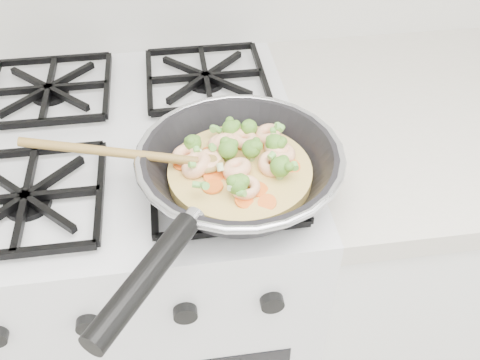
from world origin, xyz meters
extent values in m
cube|color=white|center=(0.00, 1.70, 0.45)|extent=(0.60, 0.60, 0.90)
cube|color=black|center=(0.00, 1.70, 0.91)|extent=(0.56, 0.56, 0.02)
cube|color=white|center=(0.80, 1.70, 0.43)|extent=(1.00, 0.58, 0.86)
torus|color=#B5B6BD|center=(0.17, 1.53, 0.98)|extent=(0.31, 0.31, 0.01)
cylinder|color=black|center=(0.03, 1.33, 0.98)|extent=(0.14, 0.18, 0.03)
cylinder|color=#E2C162|center=(0.17, 1.53, 0.94)|extent=(0.22, 0.22, 0.02)
ellipsoid|color=olive|center=(0.12, 1.53, 0.96)|extent=(0.06, 0.05, 0.02)
cylinder|color=olive|center=(-0.01, 1.55, 0.99)|extent=(0.25, 0.04, 0.06)
torus|color=#FFC796|center=(0.16, 1.52, 0.96)|extent=(0.07, 0.07, 0.03)
torus|color=#FFC796|center=(0.22, 1.59, 0.96)|extent=(0.05, 0.05, 0.03)
torus|color=#FFC796|center=(0.23, 1.54, 0.96)|extent=(0.07, 0.07, 0.02)
torus|color=#FFC796|center=(0.15, 1.58, 0.96)|extent=(0.05, 0.05, 0.02)
torus|color=#FFC796|center=(0.13, 1.54, 0.96)|extent=(0.06, 0.06, 0.03)
torus|color=#FFC796|center=(0.17, 1.48, 0.96)|extent=(0.07, 0.07, 0.02)
torus|color=#FFC796|center=(0.19, 1.58, 0.96)|extent=(0.06, 0.06, 0.02)
torus|color=#FFC796|center=(0.10, 1.56, 0.96)|extent=(0.06, 0.06, 0.03)
torus|color=#FFC796|center=(0.22, 1.52, 0.96)|extent=(0.05, 0.05, 0.03)
torus|color=#FFC796|center=(0.11, 1.53, 0.96)|extent=(0.07, 0.07, 0.03)
torus|color=#FFC796|center=(0.23, 1.56, 0.96)|extent=(0.05, 0.05, 0.03)
torus|color=#FFC796|center=(0.15, 1.58, 0.96)|extent=(0.06, 0.06, 0.02)
torus|color=#FFC796|center=(0.16, 1.58, 0.96)|extent=(0.05, 0.05, 0.02)
ellipsoid|color=#5D9831|center=(0.11, 1.57, 0.97)|extent=(0.04, 0.04, 0.03)
ellipsoid|color=#5D9831|center=(0.16, 1.47, 0.97)|extent=(0.04, 0.04, 0.03)
ellipsoid|color=#5D9831|center=(0.17, 1.60, 0.97)|extent=(0.04, 0.04, 0.03)
ellipsoid|color=#5D9831|center=(0.16, 1.55, 0.97)|extent=(0.04, 0.04, 0.03)
ellipsoid|color=#5D9831|center=(0.23, 1.55, 0.97)|extent=(0.04, 0.04, 0.03)
ellipsoid|color=#5D9831|center=(0.19, 1.55, 0.97)|extent=(0.04, 0.04, 0.03)
ellipsoid|color=#5D9831|center=(0.23, 1.50, 0.97)|extent=(0.04, 0.04, 0.03)
ellipsoid|color=#5D9831|center=(0.20, 1.60, 0.97)|extent=(0.03, 0.03, 0.03)
cylinder|color=orange|center=(0.13, 1.49, 0.96)|extent=(0.04, 0.04, 0.01)
cylinder|color=orange|center=(0.20, 1.45, 0.96)|extent=(0.04, 0.04, 0.01)
cylinder|color=orange|center=(0.09, 1.55, 0.96)|extent=(0.03, 0.03, 0.01)
cylinder|color=orange|center=(0.25, 1.52, 0.96)|extent=(0.03, 0.03, 0.01)
cylinder|color=orange|center=(0.13, 1.51, 0.96)|extent=(0.03, 0.03, 0.00)
cylinder|color=orange|center=(0.19, 1.48, 0.96)|extent=(0.03, 0.03, 0.01)
cylinder|color=orange|center=(0.19, 1.59, 0.96)|extent=(0.03, 0.03, 0.00)
cylinder|color=orange|center=(0.14, 1.57, 0.96)|extent=(0.04, 0.04, 0.01)
cylinder|color=orange|center=(0.23, 1.57, 0.96)|extent=(0.03, 0.03, 0.01)
cylinder|color=orange|center=(0.17, 1.46, 0.96)|extent=(0.04, 0.04, 0.01)
cylinder|color=orange|center=(0.16, 1.52, 0.96)|extent=(0.04, 0.04, 0.01)
cylinder|color=#6FBD4B|center=(0.15, 1.55, 0.97)|extent=(0.01, 0.01, 0.01)
cylinder|color=#6FBD4B|center=(0.24, 1.59, 0.98)|extent=(0.01, 0.01, 0.01)
cylinder|color=#6FBD4B|center=(0.11, 1.55, 0.98)|extent=(0.01, 0.01, 0.01)
cylinder|color=#6FBD4B|center=(0.16, 1.46, 0.97)|extent=(0.01, 0.01, 0.01)
cylinder|color=beige|center=(0.16, 1.48, 0.97)|extent=(0.01, 0.01, 0.01)
cylinder|color=#6FBD4B|center=(0.11, 1.47, 0.98)|extent=(0.01, 0.01, 0.01)
cylinder|color=#6FBD4B|center=(0.24, 1.58, 0.98)|extent=(0.01, 0.01, 0.01)
cylinder|color=#6FBD4B|center=(0.24, 1.59, 0.98)|extent=(0.01, 0.01, 0.01)
cylinder|color=beige|center=(0.11, 1.55, 0.97)|extent=(0.01, 0.01, 0.01)
cylinder|color=#6FBD4B|center=(0.15, 1.61, 0.97)|extent=(0.01, 0.01, 0.01)
cylinder|color=beige|center=(0.14, 1.51, 0.97)|extent=(0.01, 0.01, 0.01)
cylinder|color=#6FBD4B|center=(0.10, 1.48, 0.98)|extent=(0.01, 0.01, 0.01)
cylinder|color=#6FBD4B|center=(0.19, 1.54, 0.98)|extent=(0.01, 0.01, 0.01)
cylinder|color=beige|center=(0.15, 1.47, 0.98)|extent=(0.01, 0.01, 0.01)
cylinder|color=#6FBD4B|center=(0.22, 1.52, 0.98)|extent=(0.01, 0.01, 0.01)
cylinder|color=#6FBD4B|center=(0.23, 1.58, 0.98)|extent=(0.01, 0.01, 0.01)
cylinder|color=#6FBD4B|center=(0.13, 1.56, 0.98)|extent=(0.01, 0.01, 0.01)
cylinder|color=#6FBD4B|center=(0.24, 1.49, 0.98)|extent=(0.01, 0.01, 0.01)
cylinder|color=#6FBD4B|center=(0.14, 1.60, 0.97)|extent=(0.01, 0.01, 0.01)
cylinder|color=beige|center=(0.10, 1.52, 0.97)|extent=(0.01, 0.01, 0.01)
cylinder|color=#6FBD4B|center=(0.10, 1.52, 0.98)|extent=(0.01, 0.01, 0.01)
camera|label=1|loc=(0.08, 0.93, 1.48)|focal=40.59mm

